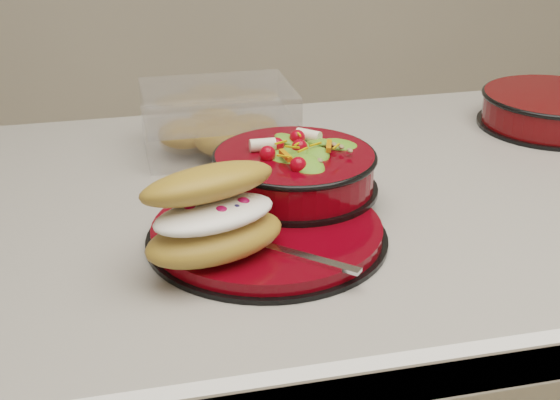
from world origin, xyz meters
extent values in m
cube|color=#A4A196|center=(0.00, 0.00, 0.88)|extent=(1.24, 0.74, 0.04)
cube|color=white|center=(0.00, -0.36, 0.88)|extent=(1.24, 0.02, 0.05)
cylinder|color=black|center=(-0.07, -0.11, 0.90)|extent=(0.28, 0.28, 0.01)
cylinder|color=#650309|center=(-0.07, -0.11, 0.91)|extent=(0.26, 0.26, 0.01)
torus|color=black|center=(-0.06, -0.12, 0.92)|extent=(0.15, 0.15, 0.01)
cylinder|color=black|center=(-0.02, -0.02, 0.92)|extent=(0.21, 0.21, 0.01)
cylinder|color=#650309|center=(-0.02, -0.02, 0.95)|extent=(0.20, 0.20, 0.04)
torus|color=black|center=(-0.02, -0.02, 0.97)|extent=(0.20, 0.20, 0.01)
ellipsoid|color=#478224|center=(-0.02, -0.02, 0.96)|extent=(0.17, 0.17, 0.07)
sphere|color=red|center=(0.02, -0.02, 1.00)|extent=(0.02, 0.02, 0.02)
sphere|color=red|center=(-0.01, 0.01, 1.00)|extent=(0.02, 0.02, 0.02)
sphere|color=red|center=(-0.05, 0.00, 1.00)|extent=(0.02, 0.02, 0.02)
sphere|color=red|center=(-0.05, -0.05, 1.00)|extent=(0.02, 0.02, 0.02)
sphere|color=red|center=(-0.01, -0.06, 1.00)|extent=(0.02, 0.02, 0.02)
cylinder|color=silver|center=(0.01, 0.01, 1.00)|extent=(0.03, 0.04, 0.02)
cylinder|color=silver|center=(-0.06, -0.01, 1.00)|extent=(0.04, 0.03, 0.02)
cube|color=orange|center=(-0.04, -0.05, 1.00)|extent=(0.03, 0.03, 0.01)
cube|color=orange|center=(0.02, -0.03, 1.00)|extent=(0.03, 0.02, 0.01)
ellipsoid|color=#B47C37|center=(-0.14, -0.17, 0.94)|extent=(0.17, 0.13, 0.04)
ellipsoid|color=white|center=(-0.14, -0.17, 0.97)|extent=(0.15, 0.11, 0.02)
ellipsoid|color=#B47C37|center=(-0.14, -0.15, 1.00)|extent=(0.17, 0.12, 0.04)
sphere|color=#B60D39|center=(-0.17, -0.17, 0.98)|extent=(0.02, 0.02, 0.02)
sphere|color=#B60D39|center=(-0.14, -0.18, 0.98)|extent=(0.02, 0.02, 0.02)
sphere|color=#B60D39|center=(-0.11, -0.16, 0.98)|extent=(0.02, 0.02, 0.02)
sphere|color=#191947|center=(-0.15, -0.16, 0.98)|extent=(0.01, 0.01, 0.01)
sphere|color=#191947|center=(-0.13, -0.17, 0.98)|extent=(0.01, 0.01, 0.01)
sphere|color=#191947|center=(-0.14, -0.17, 0.98)|extent=(0.01, 0.01, 0.01)
sphere|color=#191947|center=(-0.12, -0.18, 0.98)|extent=(0.01, 0.01, 0.01)
sphere|color=#191947|center=(-0.16, -0.18, 0.98)|extent=(0.01, 0.01, 0.01)
sphere|color=#191947|center=(-0.12, -0.16, 0.98)|extent=(0.01, 0.01, 0.01)
cube|color=silver|center=(-0.05, -0.19, 0.92)|extent=(0.10, 0.10, 0.00)
cube|color=silver|center=(-0.11, -0.14, 0.92)|extent=(0.04, 0.04, 0.00)
cube|color=white|center=(-0.08, 0.19, 0.93)|extent=(0.21, 0.16, 0.05)
cube|color=white|center=(-0.08, 0.19, 0.97)|extent=(0.21, 0.16, 0.04)
ellipsoid|color=#B47C37|center=(-0.13, 0.19, 0.93)|extent=(0.08, 0.07, 0.04)
ellipsoid|color=#B47C37|center=(-0.03, 0.19, 0.93)|extent=(0.08, 0.07, 0.04)
ellipsoid|color=#B47C37|center=(-0.08, 0.23, 0.93)|extent=(0.08, 0.07, 0.04)
ellipsoid|color=#B47C37|center=(-0.08, 0.15, 0.93)|extent=(0.08, 0.07, 0.04)
cylinder|color=black|center=(0.45, 0.17, 0.90)|extent=(0.23, 0.23, 0.01)
cylinder|color=#570506|center=(0.45, 0.17, 0.93)|extent=(0.22, 0.22, 0.05)
torus|color=black|center=(0.45, 0.17, 0.95)|extent=(0.23, 0.23, 0.01)
camera|label=1|loc=(-0.24, -0.88, 1.32)|focal=50.00mm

